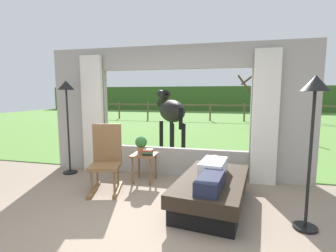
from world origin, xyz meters
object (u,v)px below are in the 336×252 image
Objects in this scene: recliner_sofa at (212,191)px; floor_lamp_right at (314,106)px; pasture_tree at (255,99)px; floor_lamp_left at (67,99)px; horse at (171,111)px; potted_plant at (141,144)px; side_table at (144,159)px; rocking_chair at (106,158)px; reclining_person at (212,172)px; book_stack at (148,152)px.

recliner_sofa is 1.74m from floor_lamp_right.
recliner_sofa is at bearing -99.27° from pasture_tree.
floor_lamp_left reaches higher than horse.
horse is (-1.34, 3.13, 0.94)m from recliner_sofa.
recliner_sofa is at bearing -16.13° from floor_lamp_left.
side_table is at bearing -36.87° from potted_plant.
rocking_chair is 8.92m from pasture_tree.
rocking_chair is at bearing 179.53° from reclining_person.
potted_plant is at bearing 155.68° from reclining_person.
pasture_tree is (0.25, 8.89, -0.09)m from floor_lamp_right.
recliner_sofa is at bearing 97.72° from reclining_person.
book_stack is 0.11× the size of horse.
floor_lamp_left reaches higher than recliner_sofa.
reclining_person is (-0.00, -0.05, 0.30)m from recliner_sofa.
pasture_tree reaches higher than horse.
horse is (0.04, 2.32, 0.45)m from potted_plant.
pasture_tree is (2.68, 7.75, 0.96)m from side_table.
reclining_person is 8.71m from pasture_tree.
floor_lamp_left is 1.09× the size of horse.
horse reaches higher than rocking_chair.
horse reaches higher than potted_plant.
recliner_sofa is 3.47× the size of side_table.
reclining_person is 2.76× the size of side_table.
floor_lamp_left reaches higher than floor_lamp_right.
reclining_person is 0.83× the size of horse.
reclining_person is 0.78× the size of floor_lamp_right.
horse is at bearing -116.92° from pasture_tree.
side_table is 0.18× the size of pasture_tree.
pasture_tree reaches higher than floor_lamp_right.
pasture_tree is (1.39, 8.51, 1.17)m from recliner_sofa.
rocking_chair is 3.02m from horse.
recliner_sofa is 0.96× the size of floor_lamp_left.
floor_lamp_right is at bearing -89.31° from horse.
book_stack is at bearing -36.34° from potted_plant.
recliner_sofa is 0.62× the size of pasture_tree.
floor_lamp_right is at bearing -91.59° from pasture_tree.
side_table is at bearing -123.48° from horse.
potted_plant is at bearing -125.43° from horse.
book_stack is (0.17, -0.12, -0.12)m from potted_plant.
floor_lamp_right is at bearing -24.90° from side_table.
horse is at bearing 93.09° from book_stack.
potted_plant is at bearing -109.76° from pasture_tree.
book_stack is at bearing -108.36° from pasture_tree.
potted_plant reaches higher than book_stack.
rocking_chair is 0.75m from book_stack.
rocking_chair is 3.13m from floor_lamp_right.
reclining_person is 3.24m from floor_lamp_left.
rocking_chair is at bearing -133.15° from horse.
floor_lamp_right is (2.92, -0.59, 0.93)m from rocking_chair.
recliner_sofa is 3.53m from horse.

